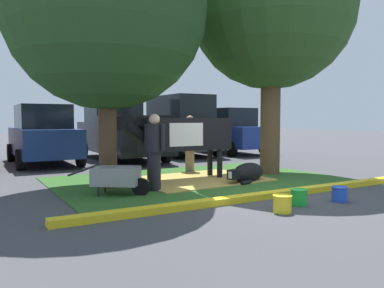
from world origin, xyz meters
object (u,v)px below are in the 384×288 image
at_px(wheelbarrow, 117,177).
at_px(bucket_blue, 340,194).
at_px(sedan_blue, 229,131).
at_px(person_handler, 190,142).
at_px(suv_dark_grey, 179,125).
at_px(shade_tree_left, 106,9).
at_px(pickup_truck_black, 121,130).
at_px(person_visitor_near, 155,150).
at_px(calf_lying, 247,173).
at_px(shade_tree_right, 272,7).
at_px(hatchback_white, 43,135).
at_px(bucket_yellow, 282,203).
at_px(bucket_green, 299,197).
at_px(cow_holstein, 182,135).

relative_size(wheelbarrow, bucket_blue, 4.81).
height_order(wheelbarrow, sedan_blue, sedan_blue).
xyz_separation_m(person_handler, suv_dark_grey, (2.27, 4.82, 0.39)).
bearing_deg(shade_tree_left, pickup_truck_black, 67.47).
height_order(person_visitor_near, sedan_blue, sedan_blue).
bearing_deg(suv_dark_grey, wheelbarrow, -126.58).
xyz_separation_m(shade_tree_left, person_handler, (2.91, 1.40, -3.04)).
bearing_deg(person_handler, pickup_truck_black, 96.91).
height_order(shade_tree_left, suv_dark_grey, shade_tree_left).
bearing_deg(calf_lying, shade_tree_right, 30.18).
xyz_separation_m(shade_tree_left, bucket_blue, (3.27, -3.55, -3.78)).
relative_size(hatchback_white, pickup_truck_black, 0.81).
xyz_separation_m(hatchback_white, sedan_blue, (7.98, 0.27, 0.00)).
xyz_separation_m(shade_tree_right, suv_dark_grey, (0.57, 6.34, -3.31)).
bearing_deg(suv_dark_grey, shade_tree_right, -95.11).
bearing_deg(person_handler, suv_dark_grey, 64.73).
bearing_deg(calf_lying, sedan_blue, 57.47).
relative_size(person_handler, bucket_blue, 5.36).
height_order(bucket_yellow, bucket_green, bucket_green).
bearing_deg(person_visitor_near, bucket_blue, -46.64).
xyz_separation_m(shade_tree_left, wheelbarrow, (-0.11, -0.91, -3.54)).
distance_m(calf_lying, bucket_yellow, 3.02).
distance_m(shade_tree_left, bucket_green, 5.61).
bearing_deg(suv_dark_grey, pickup_truck_black, -170.39).
bearing_deg(wheelbarrow, bucket_yellow, -55.78).
xyz_separation_m(cow_holstein, suv_dark_grey, (3.25, 6.09, 0.12)).
bearing_deg(shade_tree_right, wheelbarrow, -170.49).
xyz_separation_m(person_handler, wheelbarrow, (-3.02, -2.31, -0.50)).
bearing_deg(wheelbarrow, person_handler, 37.44).
bearing_deg(bucket_green, hatchback_white, 107.16).
distance_m(calf_lying, wheelbarrow, 3.26).
bearing_deg(calf_lying, person_visitor_near, 177.62).
xyz_separation_m(bucket_blue, sedan_blue, (4.29, 9.49, 0.84)).
bearing_deg(cow_holstein, hatchback_white, 113.03).
bearing_deg(bucket_yellow, pickup_truck_black, 86.16).
bearing_deg(sedan_blue, bucket_blue, -114.31).
bearing_deg(shade_tree_left, bucket_green, -54.94).
bearing_deg(pickup_truck_black, sedan_blue, 2.16).
distance_m(bucket_blue, pickup_truck_black, 9.39).
xyz_separation_m(bucket_yellow, pickup_truck_black, (0.63, 9.39, 0.96)).
xyz_separation_m(bucket_yellow, sedan_blue, (5.81, 9.58, 0.83)).
relative_size(bucket_green, suv_dark_grey, 0.07).
bearing_deg(shade_tree_right, hatchback_white, 131.03).
bearing_deg(bucket_blue, calf_lying, 92.61).
bearing_deg(shade_tree_left, shade_tree_right, -1.44).
distance_m(shade_tree_left, wheelbarrow, 3.66).
xyz_separation_m(bucket_yellow, bucket_green, (0.63, 0.25, 0.00)).
bearing_deg(bucket_yellow, cow_holstein, 87.22).
relative_size(shade_tree_left, calf_lying, 4.61).
distance_m(calf_lying, suv_dark_grey, 7.54).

